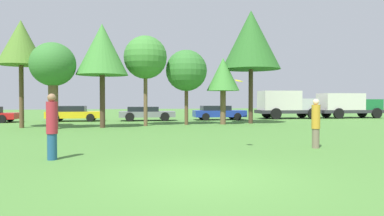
% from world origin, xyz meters
% --- Properties ---
extents(ground_plane, '(120.00, 120.00, 0.00)m').
position_xyz_m(ground_plane, '(0.00, 0.00, 0.00)').
color(ground_plane, '#477A33').
extents(person_thrower, '(0.31, 0.31, 1.87)m').
position_xyz_m(person_thrower, '(-3.61, 3.05, 0.96)').
color(person_thrower, navy).
rests_on(person_thrower, ground).
extents(person_catcher, '(0.29, 0.29, 1.73)m').
position_xyz_m(person_catcher, '(5.01, 3.56, 0.88)').
color(person_catcher, '#726651').
rests_on(person_catcher, ground).
extents(frisbee, '(0.28, 0.27, 0.12)m').
position_xyz_m(frisbee, '(2.22, 3.76, 2.34)').
color(frisbee, yellow).
extents(tree_0, '(2.73, 2.73, 6.54)m').
position_xyz_m(tree_0, '(-7.30, 15.64, 5.13)').
color(tree_0, brown).
rests_on(tree_0, ground).
extents(tree_1, '(2.61, 2.61, 5.04)m').
position_xyz_m(tree_1, '(-5.29, 14.34, 3.66)').
color(tree_1, brown).
rests_on(tree_1, ground).
extents(tree_2, '(3.12, 3.12, 6.34)m').
position_xyz_m(tree_2, '(-2.51, 14.66, 4.74)').
color(tree_2, '#473323').
rests_on(tree_2, ground).
extents(tree_3, '(2.80, 2.80, 5.87)m').
position_xyz_m(tree_3, '(0.19, 15.58, 4.44)').
color(tree_3, brown).
rests_on(tree_3, ground).
extents(tree_4, '(2.82, 2.82, 5.12)m').
position_xyz_m(tree_4, '(3.03, 16.10, 3.70)').
color(tree_4, brown).
rests_on(tree_4, ground).
extents(tree_5, '(2.28, 2.28, 4.63)m').
position_xyz_m(tree_5, '(5.60, 15.93, 3.42)').
color(tree_5, brown).
rests_on(tree_5, ground).
extents(tree_6, '(4.24, 4.24, 8.14)m').
position_xyz_m(tree_6, '(7.84, 16.37, 6.00)').
color(tree_6, '#473323').
rests_on(tree_6, ground).
extents(parked_car_yellow, '(4.34, 2.22, 1.23)m').
position_xyz_m(parked_car_yellow, '(-4.94, 22.00, 0.65)').
color(parked_car_yellow, gold).
rests_on(parked_car_yellow, ground).
extents(parked_car_grey, '(4.58, 2.15, 1.15)m').
position_xyz_m(parked_car_grey, '(0.77, 21.46, 0.64)').
color(parked_car_grey, slate).
rests_on(parked_car_grey, ground).
extents(parked_car_blue, '(4.48, 2.18, 1.21)m').
position_xyz_m(parked_car_blue, '(6.92, 21.28, 0.64)').
color(parked_car_blue, '#1E389E').
rests_on(parked_car_blue, ground).
extents(delivery_truck_silver, '(5.71, 2.61, 2.52)m').
position_xyz_m(delivery_truck_silver, '(13.51, 21.88, 1.37)').
color(delivery_truck_silver, '#2D2D33').
rests_on(delivery_truck_silver, ground).
extents(delivery_truck_green, '(6.26, 2.65, 2.32)m').
position_xyz_m(delivery_truck_green, '(19.70, 21.57, 1.28)').
color(delivery_truck_green, '#2D2D33').
rests_on(delivery_truck_green, ground).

